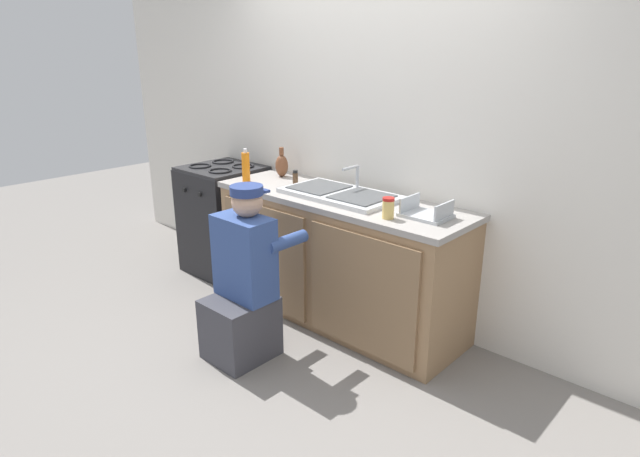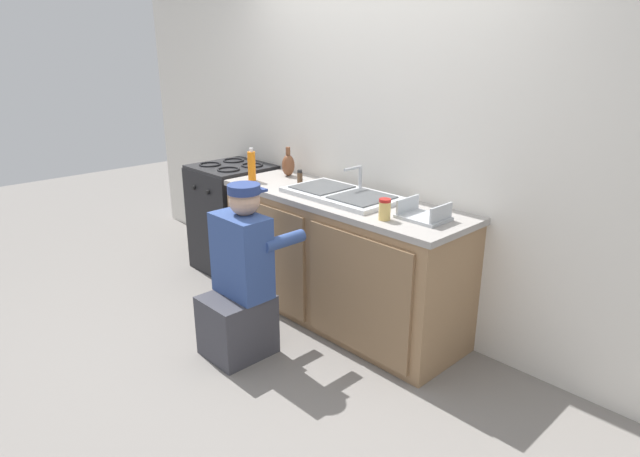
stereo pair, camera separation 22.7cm
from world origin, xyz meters
name	(u,v)px [view 2 (the right image)]	position (x,y,z in m)	size (l,w,h in m)	color
ground_plane	(310,330)	(0.00, 0.00, 0.00)	(12.00, 12.00, 0.00)	gray
back_wall	(376,141)	(0.00, 0.65, 1.25)	(6.00, 0.10, 2.50)	silver
counter_cabinet	(339,262)	(0.00, 0.29, 0.44)	(1.87, 0.62, 0.87)	#997551
countertop	(341,199)	(0.00, 0.30, 0.89)	(1.91, 0.62, 0.04)	#9E9993
sink_double_basin	(341,194)	(0.00, 0.30, 0.93)	(0.80, 0.44, 0.19)	silver
stove_range	(234,217)	(-1.30, 0.30, 0.47)	(0.61, 0.62, 0.94)	black
plumber_person	(241,286)	(-0.11, -0.48, 0.46)	(0.42, 0.61, 1.10)	#3F3F47
condiment_jar	(385,209)	(0.53, 0.12, 0.98)	(0.07, 0.07, 0.13)	#DBB760
spice_bottle_pepper	(300,177)	(-0.46, 0.34, 0.96)	(0.04, 0.04, 0.10)	#513823
vase_decorative	(288,165)	(-0.72, 0.44, 1.00)	(0.10, 0.10, 0.23)	brown
dish_rack_tray	(424,215)	(0.69, 0.29, 0.94)	(0.28, 0.22, 0.11)	#B2B7BC
soap_bottle_orange	(252,166)	(-0.80, 0.14, 1.03)	(0.06, 0.06, 0.25)	orange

